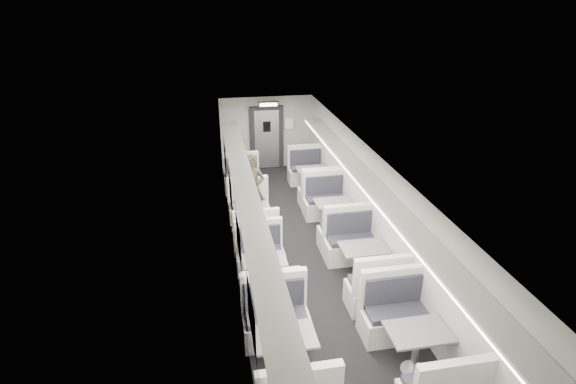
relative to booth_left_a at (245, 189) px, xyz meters
name	(u,v)px	position (x,y,z in m)	size (l,w,h in m)	color
room	(306,214)	(1.00, -3.38, 0.82)	(3.24, 12.24, 2.64)	black
booth_left_a	(245,189)	(0.00, 0.00, 0.00)	(1.06, 2.14, 1.15)	silver
booth_left_b	(252,220)	(0.00, -1.87, -0.01)	(1.03, 2.10, 1.12)	silver
booth_left_c	(265,275)	(0.00, -4.21, -0.01)	(1.02, 2.07, 1.11)	silver
booth_left_d	(285,356)	(0.00, -6.45, 0.03)	(1.13, 2.29, 1.22)	silver
booth_right_a	(312,180)	(2.00, 0.27, 0.01)	(1.08, 2.18, 1.17)	silver
booth_right_b	(334,216)	(2.00, -2.09, 0.02)	(1.12, 2.27, 1.22)	silver
booth_right_c	(363,264)	(2.00, -4.25, 0.03)	(1.13, 2.30, 1.23)	silver
booth_right_d	(416,351)	(2.00, -6.71, 0.03)	(1.13, 2.29, 1.23)	silver
passenger	(252,188)	(0.11, -1.11, 0.50)	(0.64, 0.42, 1.76)	black
window_a	(225,158)	(-0.49, 0.02, 0.97)	(0.02, 1.18, 0.84)	black
window_b	(231,190)	(-0.49, -2.18, 0.97)	(0.02, 1.18, 0.84)	black
window_c	(239,238)	(-0.49, -4.38, 0.97)	(0.02, 1.18, 0.84)	black
window_d	(252,316)	(-0.49, -6.58, 0.97)	(0.02, 1.18, 0.84)	black
luggage_rack_left	(247,193)	(-0.24, -3.68, 1.53)	(0.46, 10.40, 0.09)	silver
luggage_rack_right	(370,184)	(2.24, -3.68, 1.53)	(0.46, 10.40, 0.09)	silver
vestibule_door	(267,138)	(1.00, 2.55, 0.66)	(1.10, 0.13, 2.10)	black
exit_sign	(268,104)	(1.00, 2.06, 1.90)	(0.62, 0.12, 0.16)	black
wall_notice	(289,124)	(1.75, 2.54, 1.12)	(0.32, 0.02, 0.40)	white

